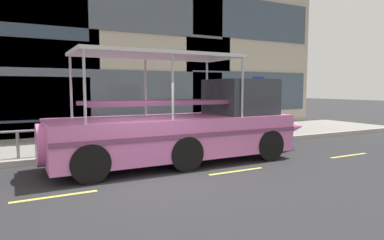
{
  "coord_description": "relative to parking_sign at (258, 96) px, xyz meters",
  "views": [
    {
      "loc": [
        -3.12,
        -8.22,
        2.34
      ],
      "look_at": [
        2.1,
        1.61,
        1.3
      ],
      "focal_mm": 31.58,
      "sensor_mm": 36.0,
      "label": 1
    }
  ],
  "objects": [
    {
      "name": "curb_edge",
      "position": [
        -6.55,
        -0.64,
        -1.91
      ],
      "size": [
        32.0,
        0.18,
        0.18
      ],
      "primitive_type": "cube",
      "color": "#B2ADA3",
      "rests_on": "ground_plane"
    },
    {
      "name": "ground_plane",
      "position": [
        -6.55,
        -3.75,
        -2.0
      ],
      "size": [
        120.0,
        120.0,
        0.0
      ],
      "primitive_type": "plane",
      "color": "#2B2B2D"
    },
    {
      "name": "parking_sign",
      "position": [
        0.0,
        0.0,
        0.0
      ],
      "size": [
        0.6,
        0.12,
        2.68
      ],
      "color": "#4C4F54",
      "rests_on": "sidewalk"
    },
    {
      "name": "duck_tour_boat",
      "position": [
        -4.65,
        -2.46,
        -0.89
      ],
      "size": [
        9.47,
        2.53,
        3.39
      ],
      "color": "pink",
      "rests_on": "ground_plane"
    },
    {
      "name": "lane_centreline",
      "position": [
        -6.55,
        -4.26,
        -2.0
      ],
      "size": [
        25.8,
        0.12,
        0.01
      ],
      "color": "#DBD64C",
      "rests_on": "ground_plane"
    },
    {
      "name": "curb_guardrail",
      "position": [
        -5.65,
        -0.3,
        -1.23
      ],
      "size": [
        11.96,
        0.09,
        0.88
      ],
      "color": "gray",
      "rests_on": "sidewalk"
    },
    {
      "name": "sidewalk",
      "position": [
        -6.55,
        1.85,
        -1.91
      ],
      "size": [
        32.0,
        4.8,
        0.18
      ],
      "primitive_type": "cube",
      "color": "gray",
      "rests_on": "ground_plane"
    },
    {
      "name": "pedestrian_near_bow",
      "position": [
        -1.12,
        1.21,
        -0.84
      ],
      "size": [
        0.32,
        0.4,
        1.63
      ],
      "color": "#1E2338",
      "rests_on": "sidewalk"
    }
  ]
}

